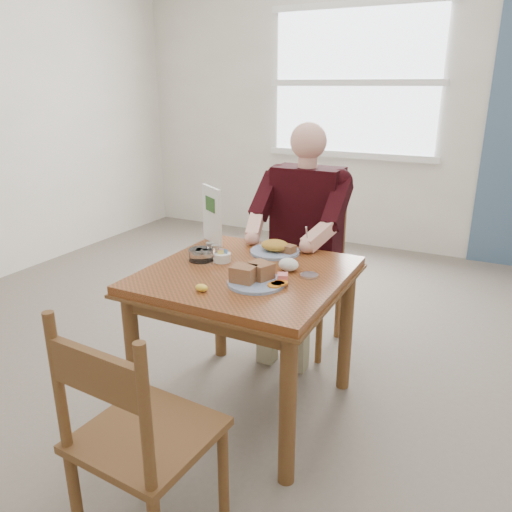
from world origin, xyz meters
The scene contains 16 objects.
floor centered at (0.00, 0.00, 0.00)m, with size 6.00×6.00×0.00m, color #665F53.
wall_back centered at (0.00, 3.00, 1.40)m, with size 5.50×5.50×0.00m, color white.
lemon_wedge centered at (-0.05, -0.31, 0.77)m, with size 0.06×0.04×0.03m, color yellow.
napkin centered at (0.18, 0.09, 0.78)m, with size 0.10×0.08×0.06m, color white.
metal_dish centered at (0.29, 0.06, 0.76)m, with size 0.08×0.08×0.01m, color silver.
window centered at (-0.40, 2.97, 1.60)m, with size 1.72×0.04×1.42m.
table centered at (0.00, 0.00, 0.64)m, with size 0.92×0.92×0.75m.
chair_far centered at (0.00, 0.80, 0.48)m, with size 0.42×0.42×0.95m.
chair_near centered at (0.08, -0.92, 0.48)m, with size 0.45×0.45×0.95m.
diner centered at (0.00, 0.71, 0.81)m, with size 0.53×0.56×1.39m.
near_plate centered at (0.11, -0.12, 0.78)m, with size 0.29×0.28×0.08m.
far_plate centered at (0.02, 0.30, 0.78)m, with size 0.31×0.31×0.07m.
caddy centered at (-0.17, 0.06, 0.77)m, with size 0.09×0.09×0.06m.
shakers centered at (-0.23, 0.06, 0.79)m, with size 0.09×0.07×0.08m.
creamer centered at (-0.27, 0.03, 0.78)m, with size 0.16×0.16×0.06m.
menu centered at (-0.38, 0.31, 0.91)m, with size 0.19×0.13×0.31m.
Camera 1 is at (1.04, -1.95, 1.58)m, focal length 35.00 mm.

